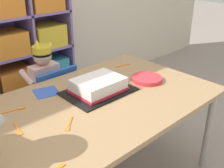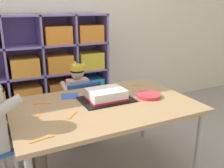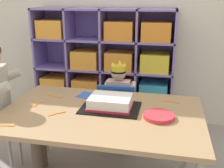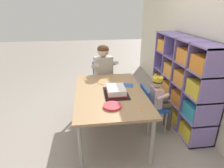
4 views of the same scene
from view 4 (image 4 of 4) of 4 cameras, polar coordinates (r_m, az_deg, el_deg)
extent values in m
plane|color=gray|center=(2.79, -0.60, -14.30)|extent=(16.00, 16.00, 0.00)
cube|color=beige|center=(2.75, 29.66, 15.77)|extent=(6.22, 0.10, 2.96)
cube|color=#7F6BB2|center=(3.10, 23.04, 1.15)|extent=(1.50, 0.01, 1.28)
cube|color=#7F6BB2|center=(3.65, 15.12, 5.25)|extent=(0.02, 0.35, 1.28)
cube|color=#7F6BB2|center=(3.33, 17.46, 3.34)|extent=(0.02, 0.35, 1.28)
cube|color=#7F6BB2|center=(3.02, 20.27, 1.02)|extent=(0.02, 0.35, 1.28)
cube|color=#7F6BB2|center=(2.72, 23.71, -1.82)|extent=(0.02, 0.35, 1.28)
cube|color=#7F6BB2|center=(2.45, 27.96, -5.31)|extent=(0.02, 0.35, 1.28)
cube|color=#7F6BB2|center=(3.29, 18.80, -9.23)|extent=(1.50, 0.35, 0.02)
cube|color=#7F6BB2|center=(3.14, 19.51, -4.33)|extent=(1.50, 0.35, 0.02)
cube|color=#7F6BB2|center=(3.02, 20.27, 1.02)|extent=(1.50, 0.35, 0.02)
cube|color=#7F6BB2|center=(2.92, 21.10, 6.76)|extent=(1.50, 0.35, 0.02)
cube|color=#7F6BB2|center=(2.86, 21.99, 12.81)|extent=(1.50, 0.35, 0.02)
cube|color=orange|center=(3.67, 15.11, -3.44)|extent=(0.29, 0.28, 0.19)
cube|color=orange|center=(3.37, 17.43, -6.14)|extent=(0.29, 0.28, 0.19)
cube|color=yellow|center=(3.09, 20.21, -9.33)|extent=(0.29, 0.28, 0.19)
cube|color=yellow|center=(2.82, 23.60, -13.11)|extent=(0.29, 0.28, 0.19)
cube|color=orange|center=(3.54, 15.62, 1.13)|extent=(0.29, 0.28, 0.19)
cube|color=orange|center=(3.24, 18.07, -1.24)|extent=(0.29, 0.28, 0.19)
cube|color=orange|center=(2.94, 21.02, -4.10)|extent=(0.29, 0.28, 0.19)
cube|color=teal|center=(2.66, 24.65, -7.55)|extent=(0.29, 0.28, 0.19)
cube|color=orange|center=(3.13, 18.75, 4.04)|extent=(0.29, 0.28, 0.19)
cube|color=orange|center=(2.82, 21.90, 1.63)|extent=(0.29, 0.28, 0.19)
cube|color=yellow|center=(2.53, 25.78, -1.35)|extent=(0.29, 0.28, 0.19)
cube|color=orange|center=(3.38, 16.74, 11.12)|extent=(0.29, 0.28, 0.19)
cube|color=orange|center=(2.74, 22.85, 7.79)|extent=(0.29, 0.28, 0.19)
cube|color=orange|center=(2.44, 27.02, 5.44)|extent=(0.29, 0.28, 0.19)
cube|color=#A37F56|center=(2.47, -0.66, -2.81)|extent=(1.39, 0.90, 0.03)
cylinder|color=#9E9993|center=(3.17, -9.08, -3.45)|extent=(0.04, 0.04, 0.60)
cylinder|color=#9E9993|center=(2.10, -9.57, -18.73)|extent=(0.04, 0.04, 0.60)
cylinder|color=#9E9993|center=(3.23, 4.86, -2.67)|extent=(0.04, 0.04, 0.60)
cylinder|color=#9E9993|center=(2.20, 12.16, -16.78)|extent=(0.04, 0.04, 0.60)
cube|color=#1E4CA8|center=(2.73, 12.77, -6.87)|extent=(0.36, 0.32, 0.03)
cube|color=#1E4CA8|center=(2.60, 10.10, -4.13)|extent=(0.33, 0.07, 0.29)
cylinder|color=gray|center=(2.76, 16.00, -11.44)|extent=(0.02, 0.02, 0.35)
cylinder|color=gray|center=(2.98, 13.68, -8.39)|extent=(0.02, 0.02, 0.35)
cylinder|color=gray|center=(2.67, 11.04, -12.16)|extent=(0.02, 0.02, 0.35)
cylinder|color=gray|center=(2.90, 9.08, -8.94)|extent=(0.02, 0.02, 0.35)
cube|color=beige|center=(2.66, 13.25, -3.94)|extent=(0.21, 0.12, 0.29)
sphere|color=#DBB293|center=(2.57, 13.68, 0.39)|extent=(0.13, 0.13, 0.13)
ellipsoid|color=black|center=(2.56, 13.72, 0.80)|extent=(0.14, 0.14, 0.10)
cylinder|color=yellow|center=(2.55, 13.78, 1.42)|extent=(0.14, 0.14, 0.05)
cone|color=yellow|center=(2.56, 15.09, 2.38)|extent=(0.04, 0.04, 0.04)
cone|color=yellow|center=(2.48, 13.75, 1.87)|extent=(0.04, 0.04, 0.04)
cone|color=yellow|center=(2.58, 12.87, 2.70)|extent=(0.04, 0.04, 0.04)
cylinder|color=brown|center=(2.70, 15.60, -6.55)|extent=(0.08, 0.21, 0.07)
cylinder|color=brown|center=(2.80, 14.56, -5.34)|extent=(0.08, 0.21, 0.07)
cylinder|color=brown|center=(2.85, 17.10, -10.09)|extent=(0.06, 0.06, 0.37)
cylinder|color=brown|center=(2.95, 16.06, -8.82)|extent=(0.06, 0.06, 0.37)
cylinder|color=beige|center=(2.54, 15.29, -3.78)|extent=(0.05, 0.17, 0.10)
cylinder|color=beige|center=(2.75, 13.23, -1.53)|extent=(0.05, 0.17, 0.10)
cube|color=#1E4CA8|center=(3.28, -2.55, 1.03)|extent=(0.36, 0.39, 0.03)
cube|color=#1E4CA8|center=(3.34, -3.43, 4.39)|extent=(0.15, 0.30, 0.30)
cylinder|color=gray|center=(3.25, -3.88, -3.94)|extent=(0.02, 0.02, 0.46)
cylinder|color=gray|center=(3.33, 0.30, -3.15)|extent=(0.02, 0.02, 0.46)
cylinder|color=gray|center=(3.44, -5.18, -2.42)|extent=(0.02, 0.02, 0.46)
cylinder|color=gray|center=(3.52, -1.19, -1.71)|extent=(0.02, 0.02, 0.46)
cube|color=#B2ADA3|center=(3.21, -2.62, 4.64)|extent=(0.24, 0.33, 0.42)
sphere|color=#DBB293|center=(3.13, -2.72, 10.04)|extent=(0.19, 0.19, 0.19)
ellipsoid|color=#472D19|center=(3.12, -2.73, 10.55)|extent=(0.19, 0.19, 0.14)
cylinder|color=brown|center=(3.11, -3.09, 0.50)|extent=(0.32, 0.18, 0.10)
cylinder|color=brown|center=(3.17, -0.05, 0.99)|extent=(0.32, 0.18, 0.10)
cylinder|color=brown|center=(3.10, -1.98, -5.07)|extent=(0.08, 0.08, 0.48)
cylinder|color=brown|center=(3.16, 1.05, -4.46)|extent=(0.08, 0.08, 0.48)
cylinder|color=#B2ADA3|center=(3.07, -5.19, 5.56)|extent=(0.26, 0.13, 0.14)
cylinder|color=#B2ADA3|center=(3.19, 0.61, 6.30)|extent=(0.26, 0.13, 0.14)
cube|color=black|center=(2.43, 1.22, -2.80)|extent=(0.42, 0.30, 0.01)
cube|color=white|center=(2.41, 1.23, -1.84)|extent=(0.29, 0.22, 0.08)
cube|color=red|center=(2.42, 1.23, -2.55)|extent=(0.30, 0.24, 0.02)
cylinder|color=#DB333D|center=(2.11, 0.12, -6.73)|extent=(0.21, 0.21, 0.03)
cube|color=#3356B7|center=(2.68, 4.96, -0.42)|extent=(0.17, 0.17, 0.00)
cube|color=orange|center=(2.71, -3.16, -0.13)|extent=(0.07, 0.07, 0.00)
cube|color=orange|center=(2.75, -4.17, 0.20)|extent=(0.04, 0.04, 0.00)
cube|color=orange|center=(2.91, 2.57, 1.54)|extent=(0.09, 0.03, 0.00)
cube|color=orange|center=(2.85, 2.53, 1.08)|extent=(0.04, 0.03, 0.00)
cube|color=orange|center=(2.09, 8.83, -7.71)|extent=(0.09, 0.04, 0.00)
cube|color=orange|center=(2.14, 8.86, -6.84)|extent=(0.04, 0.03, 0.00)
cube|color=orange|center=(2.92, -0.75, 1.66)|extent=(0.02, 0.09, 0.00)
cube|color=orange|center=(2.93, -2.00, 1.68)|extent=(0.03, 0.04, 0.00)
cube|color=orange|center=(2.97, -8.54, 1.75)|extent=(0.11, 0.03, 0.00)
cube|color=orange|center=(2.90, -8.27, 1.26)|extent=(0.04, 0.03, 0.00)
camera|label=1|loc=(3.25, -23.05, 15.83)|focal=43.77mm
camera|label=2|loc=(3.28, -33.38, 13.42)|focal=39.92mm
camera|label=3|loc=(2.29, -46.39, 8.79)|focal=43.65mm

